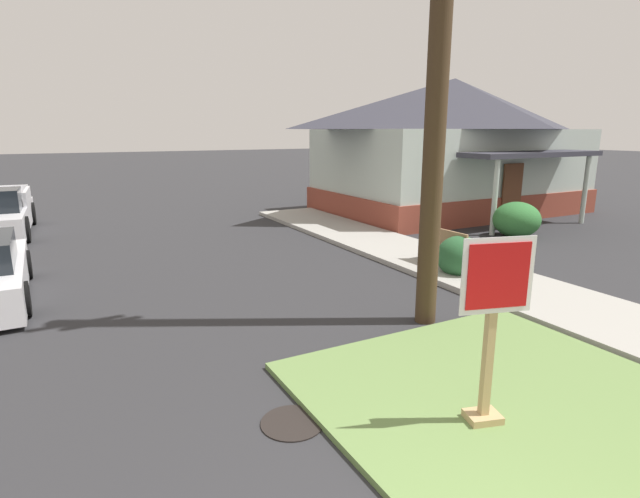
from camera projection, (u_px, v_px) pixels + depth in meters
name	position (u px, v px, depth m)	size (l,w,h in m)	color
grass_corner_patch	(548.00, 422.00, 5.36)	(4.43, 5.37, 0.08)	#668447
sidewalk_strip	(463.00, 271.00, 11.05)	(2.20, 19.29, 0.12)	#9E9B93
stop_sign	(491.00, 334.00, 5.08)	(0.76, 0.37, 2.04)	tan
manhole_cover	(292.00, 423.00, 5.40)	(0.70, 0.70, 0.02)	black
street_bench	(446.00, 245.00, 11.25)	(0.46, 1.49, 0.85)	#93704C
corner_house	(452.00, 145.00, 19.24)	(10.07, 7.72, 5.07)	brown
shrub_near_porch	(517.00, 220.00, 14.79)	(1.39, 1.39, 1.07)	#317035
shrub_by_curb	(460.00, 257.00, 10.73)	(1.01, 1.01, 0.92)	#285A31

